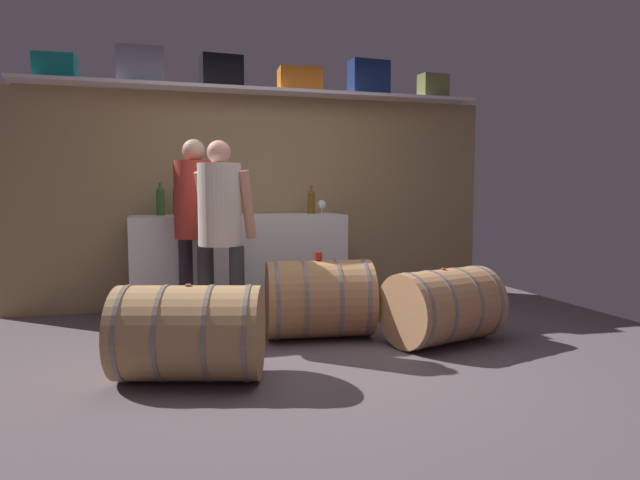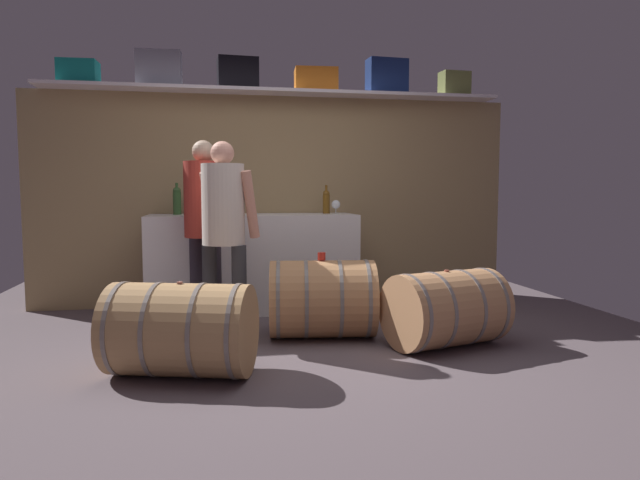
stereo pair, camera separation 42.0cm
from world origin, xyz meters
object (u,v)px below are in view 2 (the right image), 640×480
at_px(wine_barrel_flank, 446,309).
at_px(toolcase_navy, 387,77).
at_px(toolcase_black, 238,74).
at_px(wine_glass, 336,205).
at_px(toolcase_teal, 79,73).
at_px(toolcase_grey, 159,69).
at_px(toolcase_olive, 454,84).
at_px(wine_bottle_amber, 326,201).
at_px(wine_bottle_green, 177,200).
at_px(visitor_tasting, 205,213).
at_px(toolcase_orange, 316,81).
at_px(work_cabinet, 253,263).
at_px(wine_barrel_far, 181,329).
at_px(winemaker_pouring, 224,219).
at_px(tasting_cup, 322,256).
at_px(wine_bottle_dark, 194,200).
at_px(wine_barrel_near, 322,299).

bearing_deg(wine_barrel_flank, toolcase_navy, 71.47).
distance_m(toolcase_black, wine_glass, 1.61).
xyz_separation_m(toolcase_teal, toolcase_grey, (0.73, 0.00, 0.06)).
xyz_separation_m(toolcase_olive, wine_bottle_amber, (-1.41, -0.14, -1.23)).
relative_size(toolcase_black, wine_bottle_green, 1.28).
height_order(toolcase_olive, visitor_tasting, toolcase_olive).
bearing_deg(toolcase_orange, work_cabinet, -156.31).
distance_m(wine_barrel_far, winemaker_pouring, 1.09).
xyz_separation_m(wine_barrel_flank, winemaker_pouring, (-1.63, 0.50, 0.66)).
xyz_separation_m(toolcase_black, toolcase_olive, (2.28, 0.00, -0.02)).
height_order(work_cabinet, visitor_tasting, visitor_tasting).
height_order(work_cabinet, wine_bottle_green, wine_bottle_green).
distance_m(toolcase_orange, work_cabinet, 1.95).
xyz_separation_m(wine_glass, winemaker_pouring, (-1.11, -1.02, -0.08)).
bearing_deg(wine_barrel_flank, toolcase_olive, 49.38).
height_order(toolcase_grey, tasting_cup, toolcase_grey).
relative_size(toolcase_navy, work_cabinet, 0.20).
xyz_separation_m(toolcase_olive, wine_bottle_green, (-2.88, -0.12, -1.21)).
distance_m(toolcase_black, toolcase_navy, 1.53).
bearing_deg(wine_glass, wine_bottle_amber, 114.77).
distance_m(toolcase_navy, wine_bottle_green, 2.48).
bearing_deg(toolcase_navy, wine_barrel_far, -137.01).
relative_size(work_cabinet, wine_bottle_green, 6.55).
bearing_deg(tasting_cup, wine_bottle_dark, 127.76).
distance_m(toolcase_teal, wine_bottle_dark, 1.58).
height_order(toolcase_grey, toolcase_orange, toolcase_grey).
xyz_separation_m(toolcase_grey, wine_barrel_near, (1.34, -1.37, -2.02)).
bearing_deg(wine_bottle_dark, toolcase_orange, 1.94).
distance_m(toolcase_teal, tasting_cup, 2.96).
relative_size(toolcase_navy, winemaker_pouring, 0.26).
relative_size(wine_bottle_amber, winemaker_pouring, 0.18).
bearing_deg(toolcase_black, wine_bottle_green, -171.84).
height_order(toolcase_orange, wine_bottle_green, toolcase_orange).
bearing_deg(toolcase_navy, tasting_cup, -128.51).
relative_size(toolcase_teal, toolcase_navy, 0.85).
bearing_deg(toolcase_grey, tasting_cup, -43.58).
bearing_deg(wine_barrel_far, wine_bottle_dark, 105.66).
height_order(toolcase_orange, wine_glass, toolcase_orange).
distance_m(work_cabinet, wine_bottle_green, 0.95).
bearing_deg(toolcase_teal, wine_bottle_green, -5.53).
height_order(wine_bottle_amber, wine_barrel_flank, wine_bottle_amber).
bearing_deg(toolcase_black, wine_barrel_far, -105.89).
bearing_deg(wine_barrel_far, toolcase_teal, 131.73).
xyz_separation_m(wine_bottle_amber, wine_barrel_near, (-0.28, -1.22, -0.75)).
xyz_separation_m(toolcase_orange, tasting_cup, (-0.20, -1.37, -1.63)).
xyz_separation_m(wine_bottle_green, visitor_tasting, (0.27, -0.70, -0.10)).
height_order(toolcase_navy, wine_glass, toolcase_navy).
height_order(toolcase_orange, wine_bottle_dark, toolcase_orange).
height_order(toolcase_orange, toolcase_navy, toolcase_navy).
xyz_separation_m(work_cabinet, winemaker_pouring, (-0.29, -1.07, 0.48)).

